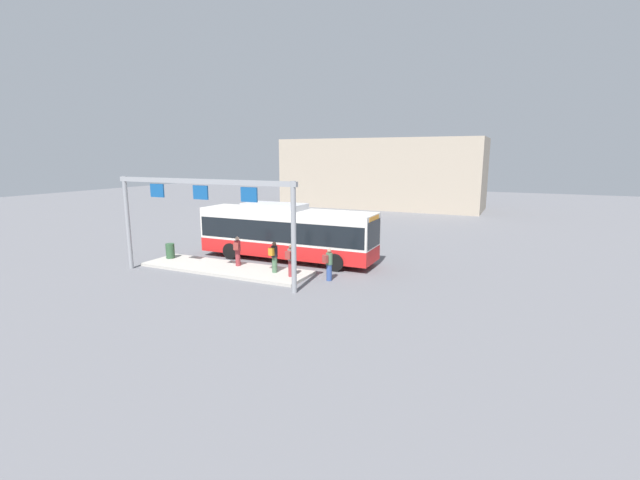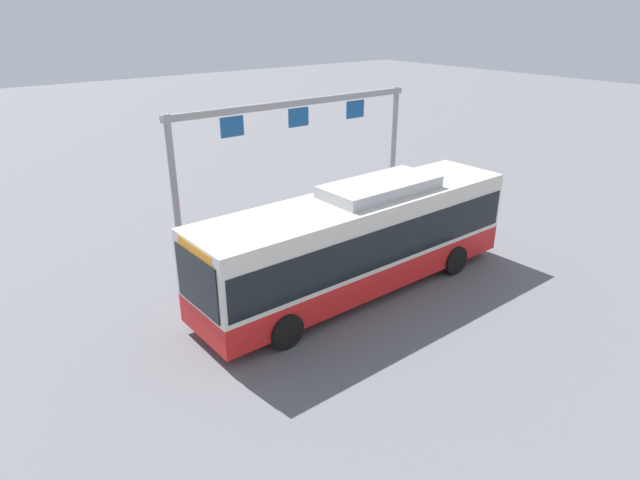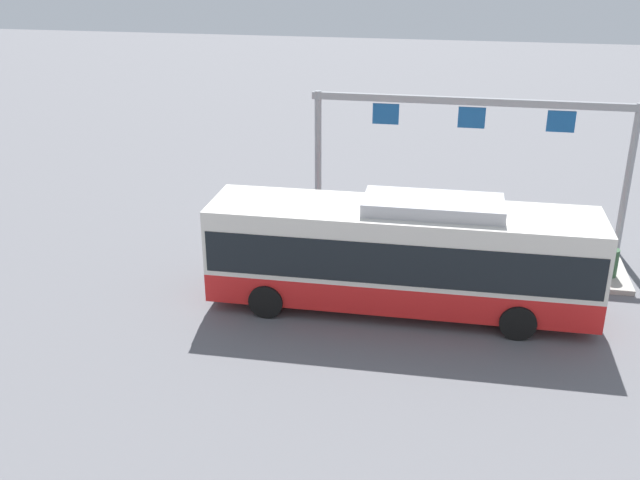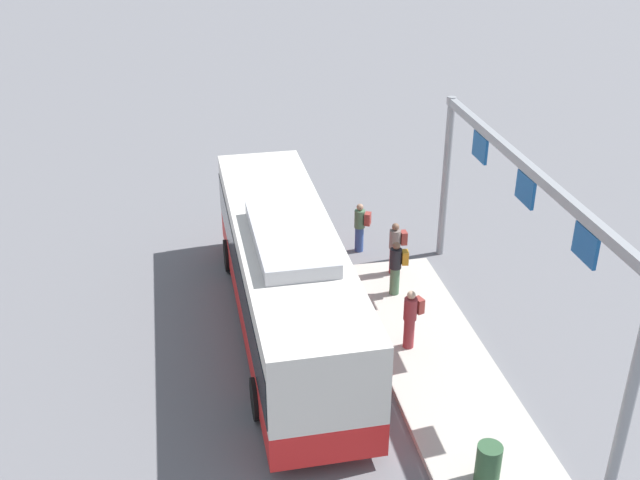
{
  "view_description": "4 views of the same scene",
  "coord_description": "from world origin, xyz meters",
  "px_view_note": "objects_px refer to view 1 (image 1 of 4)",
  "views": [
    {
      "loc": [
        12.88,
        -22.68,
        6.31
      ],
      "look_at": [
        2.66,
        -0.91,
        1.63
      ],
      "focal_mm": 24.44,
      "sensor_mm": 36.0,
      "label": 1
    },
    {
      "loc": [
        10.6,
        11.49,
        8.36
      ],
      "look_at": [
        1.03,
        -0.66,
        1.77
      ],
      "focal_mm": 30.71,
      "sensor_mm": 36.0,
      "label": 2
    },
    {
      "loc": [
        -1.38,
        19.3,
        10.2
      ],
      "look_at": [
        2.58,
        -1.11,
        1.51
      ],
      "focal_mm": 41.19,
      "sensor_mm": 36.0,
      "label": 3
    },
    {
      "loc": [
        -17.09,
        2.35,
        11.7
      ],
      "look_at": [
        1.89,
        -1.27,
        1.71
      ],
      "focal_mm": 42.7,
      "sensor_mm": 36.0,
      "label": 4
    }
  ],
  "objects_px": {
    "bus_main": "(287,231)",
    "trash_bin": "(170,251)",
    "person_boarding": "(329,264)",
    "person_waiting_mid": "(274,256)",
    "person_waiting_near": "(291,260)",
    "person_waiting_far": "(237,250)"
  },
  "relations": [
    {
      "from": "bus_main",
      "to": "person_waiting_mid",
      "type": "height_order",
      "value": "bus_main"
    },
    {
      "from": "bus_main",
      "to": "person_waiting_far",
      "type": "relative_size",
      "value": 6.63
    },
    {
      "from": "person_boarding",
      "to": "person_waiting_mid",
      "type": "xyz_separation_m",
      "value": [
        -3.03,
        -0.32,
        0.16
      ]
    },
    {
      "from": "person_waiting_mid",
      "to": "trash_bin",
      "type": "xyz_separation_m",
      "value": [
        -7.46,
        0.18,
        -0.44
      ]
    },
    {
      "from": "bus_main",
      "to": "trash_bin",
      "type": "xyz_separation_m",
      "value": [
        -6.35,
        -3.16,
        -1.2
      ]
    },
    {
      "from": "person_waiting_mid",
      "to": "person_waiting_far",
      "type": "relative_size",
      "value": 1.0
    },
    {
      "from": "person_waiting_far",
      "to": "trash_bin",
      "type": "height_order",
      "value": "person_waiting_far"
    },
    {
      "from": "bus_main",
      "to": "person_waiting_far",
      "type": "distance_m",
      "value": 3.42
    },
    {
      "from": "person_waiting_near",
      "to": "trash_bin",
      "type": "relative_size",
      "value": 1.86
    },
    {
      "from": "person_boarding",
      "to": "person_waiting_near",
      "type": "height_order",
      "value": "person_waiting_near"
    },
    {
      "from": "person_boarding",
      "to": "person_waiting_near",
      "type": "bearing_deg",
      "value": 133.96
    },
    {
      "from": "bus_main",
      "to": "trash_bin",
      "type": "distance_m",
      "value": 7.2
    },
    {
      "from": "person_boarding",
      "to": "person_waiting_near",
      "type": "relative_size",
      "value": 1.0
    },
    {
      "from": "bus_main",
      "to": "person_boarding",
      "type": "height_order",
      "value": "bus_main"
    },
    {
      "from": "person_waiting_near",
      "to": "person_waiting_mid",
      "type": "xyz_separation_m",
      "value": [
        -1.17,
        0.31,
        0.0
      ]
    },
    {
      "from": "person_waiting_near",
      "to": "trash_bin",
      "type": "xyz_separation_m",
      "value": [
        -8.63,
        0.49,
        -0.44
      ]
    },
    {
      "from": "person_boarding",
      "to": "person_waiting_far",
      "type": "relative_size",
      "value": 1.0
    },
    {
      "from": "person_waiting_far",
      "to": "trash_bin",
      "type": "xyz_separation_m",
      "value": [
        -4.84,
        -0.19,
        -0.44
      ]
    },
    {
      "from": "person_waiting_near",
      "to": "person_waiting_mid",
      "type": "distance_m",
      "value": 1.21
    },
    {
      "from": "person_boarding",
      "to": "person_waiting_mid",
      "type": "relative_size",
      "value": 1.0
    },
    {
      "from": "person_boarding",
      "to": "trash_bin",
      "type": "relative_size",
      "value": 1.86
    },
    {
      "from": "trash_bin",
      "to": "person_waiting_far",
      "type": "bearing_deg",
      "value": 2.2
    }
  ]
}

